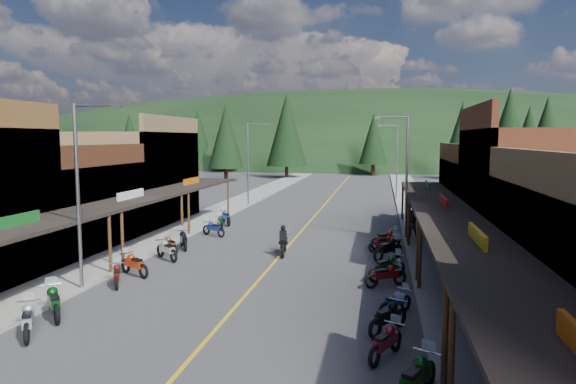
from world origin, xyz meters
The scene contains 46 objects.
ground centered at (0.00, 0.00, 0.00)m, with size 220.00×220.00×0.00m, color #38383A.
centerline centered at (0.00, 20.00, 0.01)m, with size 0.15×90.00×0.01m, color gold.
sidewalk_west centered at (-8.70, 20.00, 0.07)m, with size 3.40×94.00×0.15m, color gray.
sidewalk_east centered at (8.70, 20.00, 0.07)m, with size 3.40×94.00×0.15m, color gray.
shop_west_2 centered at (-13.75, 1.70, 2.53)m, with size 10.90×9.00×6.20m.
shop_west_3 centered at (-13.78, 11.30, 3.52)m, with size 10.90×10.20×8.20m.
shop_east_2 centered at (13.78, 1.70, 3.52)m, with size 10.90×9.00×8.20m.
shop_east_3 centered at (13.75, 11.30, 2.53)m, with size 10.90×10.20×6.20m.
streetlight_0 centered at (-6.95, -6.00, 4.46)m, with size 2.16×0.18×8.00m.
streetlight_1 centered at (-6.95, 22.00, 4.46)m, with size 2.16×0.18×8.00m.
streetlight_2 centered at (6.95, 8.00, 4.46)m, with size 2.16×0.18×8.00m.
streetlight_3 centered at (6.95, 30.00, 4.46)m, with size 2.16×0.18×8.00m.
ridge_hill centered at (0.00, 135.00, 0.00)m, with size 310.00×140.00×60.00m, color black.
pine_0 centered at (-40.00, 62.00, 6.48)m, with size 5.04×5.04×11.00m.
pine_1 centered at (-24.00, 70.00, 7.24)m, with size 5.88×5.88×12.50m.
pine_2 centered at (-10.00, 58.00, 7.99)m, with size 6.72×6.72×14.00m.
pine_3 centered at (4.00, 66.00, 6.48)m, with size 5.04×5.04×11.00m.
pine_4 centered at (18.00, 60.00, 7.24)m, with size 5.88×5.88×12.50m.
pine_5 centered at (34.00, 72.00, 7.99)m, with size 6.72×6.72×14.00m.
pine_7 centered at (-32.00, 76.00, 7.24)m, with size 5.88×5.88×12.50m.
pine_8 centered at (-22.00, 40.00, 5.98)m, with size 4.48×4.48×10.00m.
pine_9 centered at (24.00, 45.00, 6.38)m, with size 4.93×4.93×10.80m.
pine_10 centered at (-18.00, 50.00, 6.78)m, with size 5.38×5.38×11.60m.
pine_11 centered at (20.00, 38.00, 7.19)m, with size 5.82×5.82×12.40m.
bike_west_3 centered at (-5.91, -10.96, 0.63)m, with size 0.74×2.21×1.26m, color #A3A3A8, non-canonical shape.
bike_west_4 centered at (-6.18, -9.22, 0.66)m, with size 0.78×2.33×1.33m, color #0B3B12, non-canonical shape.
bike_west_5 centered at (-6.00, -4.99, 0.55)m, with size 0.65×1.94×1.11m, color maroon, non-canonical shape.
bike_west_6 centered at (-6.02, -3.32, 0.63)m, with size 0.73×2.20×1.25m, color #B12E0C, non-canonical shape.
bike_west_7 centered at (-5.81, -0.02, 0.63)m, with size 0.74×2.21×1.27m, color #A8A6AC, non-canonical shape.
bike_west_8 centered at (-6.31, 1.55, 0.55)m, with size 0.64×1.91×1.09m, color #A6440B, non-canonical shape.
bike_west_9 centered at (-5.99, 2.80, 0.62)m, with size 0.72×2.16×1.23m, color black, non-canonical shape.
bike_west_10 centered at (-5.52, 6.93, 0.58)m, with size 0.68×2.04×1.17m, color navy, non-canonical shape.
bike_west_11 centered at (-5.85, 9.52, 0.55)m, with size 0.64×1.91×1.09m, color #0B371E, non-canonical shape.
bike_west_12 centered at (-6.04, 11.41, 0.64)m, with size 0.75×2.25×1.28m, color navy, non-canonical shape.
bike_east_2 centered at (6.46, -13.01, 0.66)m, with size 0.77×2.31×1.32m, color #0C3C12, non-canonical shape.
bike_east_3 centered at (5.74, -10.62, 0.58)m, with size 0.67×2.01×1.15m, color maroon, non-canonical shape.
bike_east_4 centered at (5.83, -8.49, 0.61)m, with size 0.71×2.13×1.22m, color black, non-canonical shape.
bike_east_5 centered at (6.11, -6.61, 0.54)m, with size 0.63×1.88×1.07m, color navy, non-canonical shape.
bike_east_6 centered at (5.79, -3.03, 0.59)m, with size 0.68×2.05×1.17m, color maroon, non-canonical shape.
bike_east_7 centered at (5.86, -1.80, 0.67)m, with size 0.78×2.33×1.33m, color #0E4815, non-canonical shape.
bike_east_8 centered at (5.96, 2.14, 0.67)m, with size 0.78×2.35×1.34m, color black, non-canonical shape.
bike_east_9 centered at (5.75, 4.15, 0.56)m, with size 0.66×1.97×1.12m, color maroon, non-canonical shape.
bike_east_10 centered at (5.85, 5.06, 0.65)m, with size 0.76×2.29×1.31m, color red, non-canonical shape.
rider_on_bike centered at (0.18, 2.30, 0.70)m, with size 1.03×2.38×1.76m.
pedestrian_east_a centered at (8.73, -7.21, 1.04)m, with size 0.65×0.42×1.77m, color #261E2D.
pedestrian_east_b centered at (7.50, 8.54, 1.02)m, with size 0.84×0.48×1.73m, color brown.
Camera 1 is at (5.52, -25.57, 6.56)m, focal length 32.00 mm.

